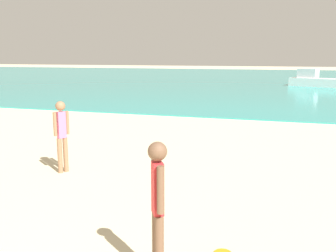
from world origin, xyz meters
name	(u,v)px	position (x,y,z in m)	size (l,w,h in m)	color
water	(267,79)	(0.00, 45.75, 0.03)	(160.00, 60.00, 0.06)	teal
person_standing	(158,203)	(1.46, 3.64, 0.96)	(0.24, 0.35, 1.69)	brown
person_distant	(62,132)	(-2.05, 7.05, 0.94)	(0.23, 0.34, 1.65)	#936B4C
boat_far	(315,80)	(4.68, 34.89, 0.58)	(4.60, 3.03, 1.50)	white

